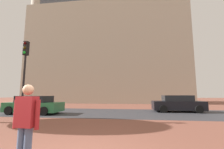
# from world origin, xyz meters

# --- Properties ---
(ground_plane) EXTENTS (120.00, 120.00, 0.00)m
(ground_plane) POSITION_xyz_m (0.00, 10.00, 0.00)
(ground_plane) COLOR brown
(street_asphalt_strip) EXTENTS (120.00, 6.52, 0.00)m
(street_asphalt_strip) POSITION_xyz_m (0.00, 9.78, 0.00)
(street_asphalt_strip) COLOR #38383D
(street_asphalt_strip) RESTS_ON ground_plane
(landmark_building) EXTENTS (29.72, 11.83, 40.05)m
(landmark_building) POSITION_xyz_m (-3.54, 27.21, 11.48)
(landmark_building) COLOR #B2A893
(landmark_building) RESTS_ON ground_plane
(person_skater) EXTENTS (0.61, 0.32, 1.73)m
(person_skater) POSITION_xyz_m (-0.72, -0.10, 0.96)
(person_skater) COLOR slate
(person_skater) RESTS_ON ground_plane
(car_black) EXTENTS (4.27, 2.07, 1.44)m
(car_black) POSITION_xyz_m (5.42, 11.22, 0.69)
(car_black) COLOR black
(car_black) RESTS_ON ground_plane
(car_green) EXTENTS (4.27, 2.09, 1.40)m
(car_green) POSITION_xyz_m (-6.32, 8.35, 0.68)
(car_green) COLOR #287042
(car_green) RESTS_ON ground_plane
(traffic_light_pole) EXTENTS (0.28, 0.34, 4.88)m
(traffic_light_pole) POSITION_xyz_m (-5.19, 5.46, 3.40)
(traffic_light_pole) COLOR black
(traffic_light_pole) RESTS_ON ground_plane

